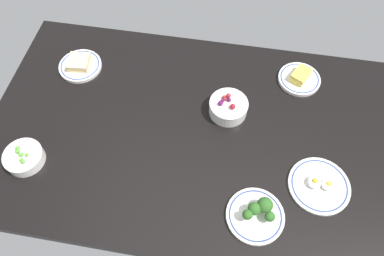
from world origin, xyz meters
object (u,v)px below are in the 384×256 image
object	(u,v)px
plate_cheese	(300,78)
bowl_peas	(24,157)
plate_sandwich	(80,65)
bowl_berries	(228,107)
plate_eggs	(319,185)
plate_broccoli	(257,214)

from	to	relation	value
plate_cheese	bowl_peas	distance (cm)	108.90
plate_sandwich	bowl_peas	world-z (taller)	bowl_peas
plate_sandwich	bowl_berries	world-z (taller)	bowl_berries
plate_cheese	plate_eggs	bearing A→B (deg)	-80.70
bowl_berries	plate_eggs	bearing A→B (deg)	-36.48
plate_eggs	plate_broccoli	bearing A→B (deg)	-145.66
plate_broccoli	plate_sandwich	bearing A→B (deg)	146.44
plate_cheese	plate_broccoli	xyz separation A→B (cm)	(-12.94, -59.42, 0.74)
plate_cheese	plate_broccoli	size ratio (longest dim) A/B	0.89
plate_sandwich	bowl_peas	bearing A→B (deg)	-96.35
bowl_peas	plate_sandwich	bearing A→B (deg)	83.65
plate_cheese	plate_eggs	world-z (taller)	plate_cheese
plate_sandwich	plate_broccoli	distance (cm)	92.69
plate_broccoli	bowl_peas	distance (cm)	82.47
plate_sandwich	plate_eggs	bearing A→B (deg)	-20.92
plate_sandwich	bowl_peas	xyz separation A→B (cm)	(-4.98, -44.76, 0.97)
plate_cheese	plate_broccoli	distance (cm)	60.82
plate_sandwich	plate_cheese	xyz separation A→B (cm)	(90.17, 8.19, -0.07)
bowl_berries	bowl_peas	bearing A→B (deg)	-154.30
plate_cheese	bowl_berries	bearing A→B (deg)	-143.23
plate_cheese	plate_broccoli	bearing A→B (deg)	-102.28
bowl_berries	plate_broccoli	bearing A→B (deg)	-70.46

